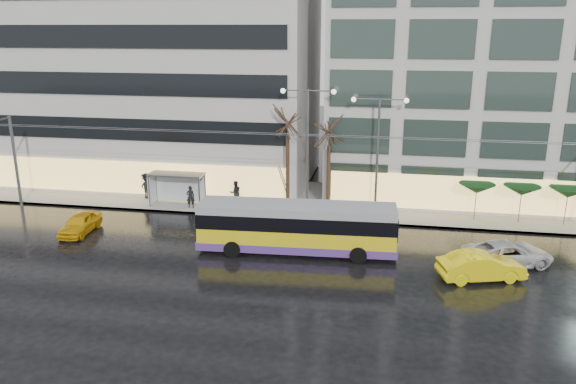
% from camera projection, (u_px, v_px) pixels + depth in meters
% --- Properties ---
extents(ground, '(140.00, 140.00, 0.00)m').
position_uv_depth(ground, '(245.00, 270.00, 32.02)').
color(ground, black).
rests_on(ground, ground).
extents(sidewalk, '(80.00, 10.00, 0.15)m').
position_uv_depth(sidewalk, '(313.00, 199.00, 44.88)').
color(sidewalk, gray).
rests_on(sidewalk, ground).
extents(kerb, '(80.00, 0.10, 0.15)m').
position_uv_depth(kerb, '(303.00, 219.00, 40.20)').
color(kerb, slate).
rests_on(kerb, ground).
extents(building_left, '(34.00, 14.00, 22.00)m').
position_uv_depth(building_left, '(120.00, 53.00, 49.52)').
color(building_left, '#ADABA6').
rests_on(building_left, sidewalk).
extents(building_right, '(32.00, 14.00, 25.00)m').
position_uv_depth(building_right, '(542.00, 36.00, 43.17)').
color(building_right, '#ADABA6').
rests_on(building_right, sidewalk).
extents(trolleybus, '(12.13, 4.87, 5.57)m').
position_uv_depth(trolleybus, '(297.00, 229.00, 34.17)').
color(trolleybus, gold).
rests_on(trolleybus, ground).
extents(catenary, '(42.24, 5.12, 7.00)m').
position_uv_depth(catenary, '(287.00, 166.00, 38.14)').
color(catenary, '#595B60').
rests_on(catenary, ground).
extents(bus_shelter, '(4.20, 1.60, 2.51)m').
position_uv_depth(bus_shelter, '(173.00, 181.00, 42.98)').
color(bus_shelter, '#595B60').
rests_on(bus_shelter, sidewalk).
extents(street_lamp_near, '(3.96, 0.36, 9.03)m').
position_uv_depth(street_lamp_near, '(308.00, 134.00, 40.19)').
color(street_lamp_near, '#595B60').
rests_on(street_lamp_near, sidewalk).
extents(street_lamp_far, '(3.96, 0.36, 8.53)m').
position_uv_depth(street_lamp_far, '(378.00, 140.00, 39.42)').
color(street_lamp_far, '#595B60').
rests_on(street_lamp_far, sidewalk).
extents(tree_a, '(3.20, 3.20, 8.40)m').
position_uv_depth(tree_a, '(288.00, 117.00, 40.32)').
color(tree_a, black).
rests_on(tree_a, sidewalk).
extents(tree_b, '(3.20, 3.20, 7.70)m').
position_uv_depth(tree_b, '(329.00, 128.00, 40.19)').
color(tree_b, black).
rests_on(tree_b, sidewalk).
extents(parasol_a, '(2.50, 2.50, 2.65)m').
position_uv_depth(parasol_a, '(477.00, 189.00, 39.34)').
color(parasol_a, '#595B60').
rests_on(parasol_a, sidewalk).
extents(parasol_b, '(2.50, 2.50, 2.65)m').
position_uv_depth(parasol_b, '(522.00, 191.00, 38.83)').
color(parasol_b, '#595B60').
rests_on(parasol_b, sidewalk).
extents(parasol_c, '(2.50, 2.50, 2.65)m').
position_uv_depth(parasol_c, '(568.00, 193.00, 38.33)').
color(parasol_c, '#595B60').
rests_on(parasol_c, sidewalk).
extents(taxi_a, '(1.81, 4.08, 1.36)m').
position_uv_depth(taxi_a, '(80.00, 223.00, 37.61)').
color(taxi_a, '#D9A10B').
rests_on(taxi_a, ground).
extents(taxi_b, '(4.96, 2.92, 1.55)m').
position_uv_depth(taxi_b, '(481.00, 266.00, 30.65)').
color(taxi_b, yellow).
rests_on(taxi_b, ground).
extents(sedan_silver, '(5.64, 3.95, 1.43)m').
position_uv_depth(sedan_silver, '(508.00, 253.00, 32.52)').
color(sedan_silver, silver).
rests_on(sedan_silver, ground).
extents(pedestrian_a, '(1.23, 1.24, 2.19)m').
position_uv_depth(pedestrian_a, '(190.00, 189.00, 42.19)').
color(pedestrian_a, black).
rests_on(pedestrian_a, sidewalk).
extents(pedestrian_b, '(1.12, 1.04, 1.85)m').
position_uv_depth(pedestrian_b, '(235.00, 193.00, 43.23)').
color(pedestrian_b, black).
rests_on(pedestrian_b, sidewalk).
extents(pedestrian_c, '(1.43, 1.10, 2.11)m').
position_uv_depth(pedestrian_c, '(147.00, 185.00, 44.58)').
color(pedestrian_c, black).
rests_on(pedestrian_c, sidewalk).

